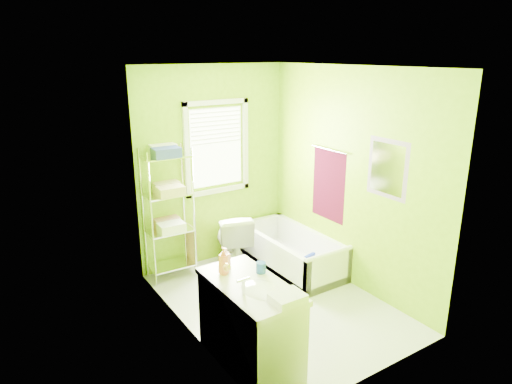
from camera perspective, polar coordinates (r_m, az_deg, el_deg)
ground at (r=5.35m, az=2.52°, el=-13.67°), size 2.90×2.90×0.00m
room_envelope at (r=4.75m, az=2.76°, el=2.58°), size 2.14×2.94×2.62m
window at (r=5.94m, az=-4.92°, el=6.17°), size 0.92×0.05×1.22m
door at (r=3.63m, az=-1.57°, el=-11.47°), size 0.09×0.80×2.00m
right_wall_decor at (r=5.44m, az=11.73°, el=1.68°), size 0.04×1.48×1.17m
bathtub at (r=6.08m, az=4.54°, el=-8.06°), size 0.71×1.53×0.49m
toilet at (r=6.00m, az=-2.96°, el=-5.98°), size 0.64×0.85×0.77m
vanity at (r=4.25m, az=-0.69°, el=-15.80°), size 0.55×1.06×1.06m
wire_shelf_unit at (r=5.64m, az=-10.82°, el=-0.82°), size 0.58×0.46×1.68m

